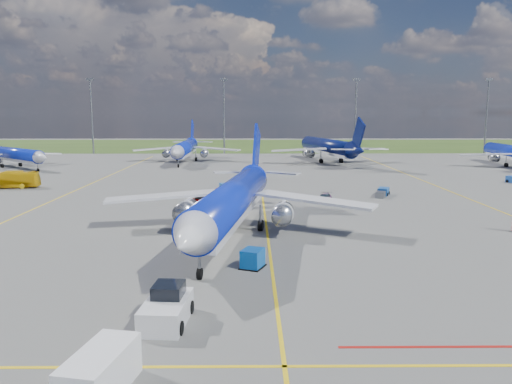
{
  "coord_description": "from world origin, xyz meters",
  "views": [
    {
      "loc": [
        -1.61,
        -42.91,
        12.38
      ],
      "look_at": [
        -1.15,
        9.71,
        4.0
      ],
      "focal_mm": 35.0,
      "sensor_mm": 36.0,
      "label": 1
    }
  ],
  "objects_px": {
    "baggage_tug_w": "(382,193)",
    "service_car_a": "(200,200)",
    "bg_jet_ne": "(511,166)",
    "service_van": "(100,373)",
    "main_airliner": "(233,236)",
    "pushback_tug": "(167,308)",
    "bg_jet_nnw": "(186,162)",
    "apron_bus": "(7,180)",
    "bg_jet_n": "(327,162)",
    "service_car_c": "(324,198)",
    "baggage_tug_c": "(227,188)",
    "bg_jet_nw": "(16,168)",
    "service_car_b": "(226,192)",
    "uld_container": "(253,258)"
  },
  "relations": [
    {
      "from": "pushback_tug",
      "to": "bg_jet_nnw",
      "type": "bearing_deg",
      "value": 100.97
    },
    {
      "from": "service_van",
      "to": "apron_bus",
      "type": "height_order",
      "value": "apron_bus"
    },
    {
      "from": "main_airliner",
      "to": "service_car_a",
      "type": "height_order",
      "value": "main_airliner"
    },
    {
      "from": "baggage_tug_c",
      "to": "bg_jet_n",
      "type": "bearing_deg",
      "value": 39.17
    },
    {
      "from": "bg_jet_nnw",
      "to": "baggage_tug_w",
      "type": "xyz_separation_m",
      "value": [
        36.46,
        -52.29,
        0.52
      ]
    },
    {
      "from": "bg_jet_nw",
      "to": "uld_container",
      "type": "bearing_deg",
      "value": -102.26
    },
    {
      "from": "pushback_tug",
      "to": "service_van",
      "type": "bearing_deg",
      "value": -98.14
    },
    {
      "from": "service_car_a",
      "to": "service_car_c",
      "type": "xyz_separation_m",
      "value": [
        17.22,
        1.99,
        -0.14
      ]
    },
    {
      "from": "bg_jet_n",
      "to": "pushback_tug",
      "type": "xyz_separation_m",
      "value": [
        -24.27,
        -98.02,
        0.89
      ]
    },
    {
      "from": "service_car_a",
      "to": "bg_jet_nnw",
      "type": "bearing_deg",
      "value": 103.46
    },
    {
      "from": "service_car_c",
      "to": "baggage_tug_w",
      "type": "xyz_separation_m",
      "value": [
        9.48,
        5.14,
        -0.07
      ]
    },
    {
      "from": "baggage_tug_c",
      "to": "bg_jet_nw",
      "type": "bearing_deg",
      "value": 120.89
    },
    {
      "from": "main_airliner",
      "to": "baggage_tug_c",
      "type": "relative_size",
      "value": 8.64
    },
    {
      "from": "bg_jet_ne",
      "to": "baggage_tug_c",
      "type": "xyz_separation_m",
      "value": [
        -65.11,
        -37.25,
        0.49
      ]
    },
    {
      "from": "service_car_c",
      "to": "baggage_tug_c",
      "type": "relative_size",
      "value": 0.85
    },
    {
      "from": "pushback_tug",
      "to": "service_car_a",
      "type": "relative_size",
      "value": 1.54
    },
    {
      "from": "bg_jet_nw",
      "to": "service_car_b",
      "type": "distance_m",
      "value": 63.72
    },
    {
      "from": "bg_jet_nnw",
      "to": "service_car_c",
      "type": "height_order",
      "value": "bg_jet_nnw"
    },
    {
      "from": "main_airliner",
      "to": "pushback_tug",
      "type": "bearing_deg",
      "value": -90.03
    },
    {
      "from": "bg_jet_ne",
      "to": "apron_bus",
      "type": "height_order",
      "value": "bg_jet_ne"
    },
    {
      "from": "baggage_tug_w",
      "to": "service_car_a",
      "type": "bearing_deg",
      "value": -141.29
    },
    {
      "from": "bg_jet_nw",
      "to": "main_airliner",
      "type": "xyz_separation_m",
      "value": [
        51.87,
        -64.0,
        0.0
      ]
    },
    {
      "from": "bg_jet_nw",
      "to": "main_airliner",
      "type": "height_order",
      "value": "main_airliner"
    },
    {
      "from": "bg_jet_nw",
      "to": "service_van",
      "type": "relative_size",
      "value": 7.38
    },
    {
      "from": "service_car_b",
      "to": "bg_jet_nnw",
      "type": "bearing_deg",
      "value": 34.72
    },
    {
      "from": "service_car_b",
      "to": "bg_jet_n",
      "type": "bearing_deg",
      "value": -2.84
    },
    {
      "from": "bg_jet_nnw",
      "to": "apron_bus",
      "type": "height_order",
      "value": "bg_jet_nnw"
    },
    {
      "from": "bg_jet_nw",
      "to": "service_car_a",
      "type": "height_order",
      "value": "bg_jet_nw"
    },
    {
      "from": "bg_jet_ne",
      "to": "service_car_b",
      "type": "relative_size",
      "value": 7.39
    },
    {
      "from": "baggage_tug_w",
      "to": "bg_jet_nw",
      "type": "bearing_deg",
      "value": 175.43
    },
    {
      "from": "main_airliner",
      "to": "baggage_tug_w",
      "type": "bearing_deg",
      "value": 56.9
    },
    {
      "from": "service_van",
      "to": "service_car_b",
      "type": "xyz_separation_m",
      "value": [
        2.81,
        53.16,
        -0.32
      ]
    },
    {
      "from": "bg_jet_n",
      "to": "apron_bus",
      "type": "xyz_separation_m",
      "value": [
        -59.84,
        -43.94,
        1.41
      ]
    },
    {
      "from": "apron_bus",
      "to": "service_car_a",
      "type": "distance_m",
      "value": 37.09
    },
    {
      "from": "bg_jet_nnw",
      "to": "service_car_c",
      "type": "xyz_separation_m",
      "value": [
        26.98,
        -57.43,
        0.58
      ]
    },
    {
      "from": "bg_jet_ne",
      "to": "service_van",
      "type": "height_order",
      "value": "bg_jet_ne"
    },
    {
      "from": "service_van",
      "to": "baggage_tug_c",
      "type": "relative_size",
      "value": 0.95
    },
    {
      "from": "bg_jet_nnw",
      "to": "uld_container",
      "type": "distance_m",
      "value": 88.87
    },
    {
      "from": "uld_container",
      "to": "service_car_b",
      "type": "xyz_separation_m",
      "value": [
        -3.99,
        34.9,
        -0.09
      ]
    },
    {
      "from": "bg_jet_ne",
      "to": "pushback_tug",
      "type": "relative_size",
      "value": 5.4
    },
    {
      "from": "apron_bus",
      "to": "service_car_c",
      "type": "bearing_deg",
      "value": -109.98
    },
    {
      "from": "uld_container",
      "to": "service_van",
      "type": "bearing_deg",
      "value": -88.38
    },
    {
      "from": "bg_jet_nnw",
      "to": "bg_jet_n",
      "type": "relative_size",
      "value": 0.91
    },
    {
      "from": "bg_jet_ne",
      "to": "bg_jet_nw",
      "type": "bearing_deg",
      "value": 4.78
    },
    {
      "from": "service_car_c",
      "to": "baggage_tug_w",
      "type": "bearing_deg",
      "value": 46.99
    },
    {
      "from": "bg_jet_ne",
      "to": "service_car_a",
      "type": "height_order",
      "value": "bg_jet_ne"
    },
    {
      "from": "bg_jet_ne",
      "to": "main_airliner",
      "type": "distance_m",
      "value": 92.11
    },
    {
      "from": "bg_jet_nw",
      "to": "uld_container",
      "type": "xyz_separation_m",
      "value": [
        53.87,
        -74.55,
        0.75
      ]
    },
    {
      "from": "bg_jet_n",
      "to": "bg_jet_ne",
      "type": "bearing_deg",
      "value": 154.5
    },
    {
      "from": "bg_jet_n",
      "to": "service_car_a",
      "type": "distance_m",
      "value": 65.12
    }
  ]
}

